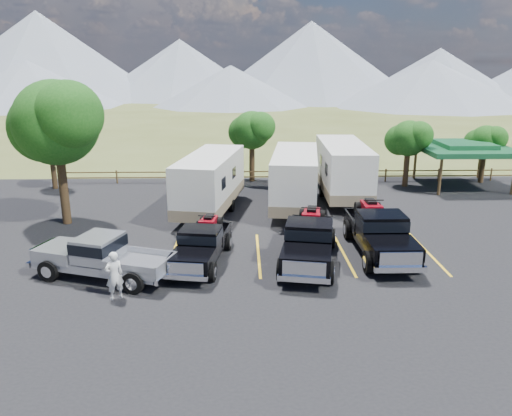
{
  "coord_description": "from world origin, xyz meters",
  "views": [
    {
      "loc": [
        -2.71,
        -17.69,
        8.69
      ],
      "look_at": [
        -2.05,
        6.38,
        1.6
      ],
      "focal_mm": 35.0,
      "sensor_mm": 36.0,
      "label": 1
    }
  ],
  "objects_px": {
    "rig_left": "(202,243)",
    "rig_right": "(379,231)",
    "rig_center": "(309,239)",
    "person_b": "(109,249)",
    "trailer_center": "(295,179)",
    "person_a": "(114,275)",
    "trailer_right": "(343,170)",
    "pavilion": "(464,148)",
    "pickup_silver": "(103,257)",
    "tree_big_nw": "(55,123)",
    "trailer_left": "(210,183)"
  },
  "relations": [
    {
      "from": "rig_right",
      "to": "person_b",
      "type": "distance_m",
      "value": 12.22
    },
    {
      "from": "rig_center",
      "to": "person_b",
      "type": "height_order",
      "value": "rig_center"
    },
    {
      "from": "rig_center",
      "to": "person_b",
      "type": "distance_m",
      "value": 8.75
    },
    {
      "from": "trailer_right",
      "to": "person_a",
      "type": "height_order",
      "value": "trailer_right"
    },
    {
      "from": "tree_big_nw",
      "to": "trailer_center",
      "type": "relative_size",
      "value": 0.78
    },
    {
      "from": "pavilion",
      "to": "rig_right",
      "type": "distance_m",
      "value": 16.07
    },
    {
      "from": "rig_right",
      "to": "person_b",
      "type": "height_order",
      "value": "rig_right"
    },
    {
      "from": "rig_left",
      "to": "person_a",
      "type": "distance_m",
      "value": 4.61
    },
    {
      "from": "rig_center",
      "to": "trailer_left",
      "type": "height_order",
      "value": "trailer_left"
    },
    {
      "from": "rig_center",
      "to": "trailer_right",
      "type": "xyz_separation_m",
      "value": [
        3.56,
        10.73,
        0.84
      ]
    },
    {
      "from": "rig_right",
      "to": "person_a",
      "type": "xyz_separation_m",
      "value": [
        -11.17,
        -4.42,
        -0.13
      ]
    },
    {
      "from": "trailer_center",
      "to": "person_a",
      "type": "distance_m",
      "value": 14.36
    },
    {
      "from": "pavilion",
      "to": "trailer_left",
      "type": "height_order",
      "value": "trailer_left"
    },
    {
      "from": "pickup_silver",
      "to": "person_b",
      "type": "bearing_deg",
      "value": -160.02
    },
    {
      "from": "rig_center",
      "to": "rig_right",
      "type": "relative_size",
      "value": 1.01
    },
    {
      "from": "trailer_left",
      "to": "trailer_center",
      "type": "distance_m",
      "value": 5.11
    },
    {
      "from": "tree_big_nw",
      "to": "person_b",
      "type": "xyz_separation_m",
      "value": [
        4.04,
        -6.43,
        -4.68
      ]
    },
    {
      "from": "trailer_center",
      "to": "person_b",
      "type": "distance_m",
      "value": 12.7
    },
    {
      "from": "tree_big_nw",
      "to": "pavilion",
      "type": "bearing_deg",
      "value": 17.34
    },
    {
      "from": "rig_center",
      "to": "trailer_right",
      "type": "relative_size",
      "value": 0.65
    },
    {
      "from": "trailer_right",
      "to": "person_a",
      "type": "bearing_deg",
      "value": -126.43
    },
    {
      "from": "tree_big_nw",
      "to": "rig_center",
      "type": "xyz_separation_m",
      "value": [
        12.77,
        -5.91,
        -4.51
      ]
    },
    {
      "from": "pickup_silver",
      "to": "rig_center",
      "type": "bearing_deg",
      "value": 118.67
    },
    {
      "from": "rig_left",
      "to": "trailer_left",
      "type": "bearing_deg",
      "value": 99.54
    },
    {
      "from": "rig_left",
      "to": "rig_center",
      "type": "distance_m",
      "value": 4.77
    },
    {
      "from": "rig_center",
      "to": "trailer_left",
      "type": "distance_m",
      "value": 9.19
    },
    {
      "from": "trailer_left",
      "to": "person_a",
      "type": "relative_size",
      "value": 5.23
    },
    {
      "from": "trailer_center",
      "to": "trailer_right",
      "type": "xyz_separation_m",
      "value": [
        3.35,
        2.29,
        0.07
      ]
    },
    {
      "from": "trailer_left",
      "to": "tree_big_nw",
      "type": "bearing_deg",
      "value": -155.95
    },
    {
      "from": "rig_left",
      "to": "rig_center",
      "type": "bearing_deg",
      "value": 8.63
    },
    {
      "from": "rig_center",
      "to": "trailer_center",
      "type": "xyz_separation_m",
      "value": [
        0.21,
        8.44,
        0.77
      ]
    },
    {
      "from": "trailer_left",
      "to": "trailer_center",
      "type": "xyz_separation_m",
      "value": [
        5.06,
        0.67,
        0.02
      ]
    },
    {
      "from": "tree_big_nw",
      "to": "trailer_right",
      "type": "bearing_deg",
      "value": 16.42
    },
    {
      "from": "pavilion",
      "to": "pickup_silver",
      "type": "distance_m",
      "value": 26.52
    },
    {
      "from": "trailer_left",
      "to": "pickup_silver",
      "type": "bearing_deg",
      "value": -101.64
    },
    {
      "from": "pickup_silver",
      "to": "person_b",
      "type": "distance_m",
      "value": 1.03
    },
    {
      "from": "tree_big_nw",
      "to": "trailer_left",
      "type": "bearing_deg",
      "value": 13.19
    },
    {
      "from": "tree_big_nw",
      "to": "person_a",
      "type": "xyz_separation_m",
      "value": [
        5.0,
        -9.38,
        -4.61
      ]
    },
    {
      "from": "tree_big_nw",
      "to": "pickup_silver",
      "type": "xyz_separation_m",
      "value": [
        4.06,
        -7.46,
        -4.61
      ]
    },
    {
      "from": "trailer_right",
      "to": "person_a",
      "type": "distance_m",
      "value": 18.19
    },
    {
      "from": "person_a",
      "to": "person_b",
      "type": "bearing_deg",
      "value": -103.34
    },
    {
      "from": "rig_center",
      "to": "person_a",
      "type": "relative_size",
      "value": 3.56
    },
    {
      "from": "rig_left",
      "to": "rig_right",
      "type": "xyz_separation_m",
      "value": [
        8.16,
        0.92,
        0.18
      ]
    },
    {
      "from": "rig_center",
      "to": "person_b",
      "type": "relative_size",
      "value": 3.83
    },
    {
      "from": "pickup_silver",
      "to": "person_a",
      "type": "distance_m",
      "value": 2.13
    },
    {
      "from": "trailer_right",
      "to": "pickup_silver",
      "type": "distance_m",
      "value": 17.38
    },
    {
      "from": "trailer_right",
      "to": "pickup_silver",
      "type": "relative_size",
      "value": 1.63
    },
    {
      "from": "trailer_center",
      "to": "pickup_silver",
      "type": "xyz_separation_m",
      "value": [
        -8.92,
        -9.99,
        -0.87
      ]
    },
    {
      "from": "rig_left",
      "to": "person_b",
      "type": "xyz_separation_m",
      "value": [
        -3.97,
        -0.54,
        -0.02
      ]
    },
    {
      "from": "person_a",
      "to": "person_b",
      "type": "xyz_separation_m",
      "value": [
        -0.96,
        2.95,
        -0.07
      ]
    }
  ]
}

